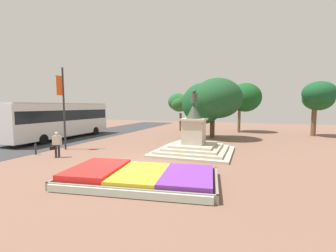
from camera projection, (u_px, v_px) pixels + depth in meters
The scene contains 11 objects.
ground_plane at pixel (132, 167), 12.37m from camera, with size 71.72×71.72×0.00m, color brown.
flower_planter at pixel (138, 176), 9.90m from camera, with size 7.16×4.63×0.59m.
statue_monument at pixel (194, 141), 16.09m from camera, with size 5.38×5.38×4.51m.
banner_pole at pixel (64, 107), 17.03m from camera, with size 0.19×0.68×6.22m.
city_bus at pixel (61, 118), 22.77m from camera, with size 2.67×11.82×3.63m.
pedestrian_with_handbag at pixel (57, 143), 14.56m from camera, with size 0.63×0.51×1.68m.
kerb_bollard_mid_b at pixel (36, 149), 15.49m from camera, with size 0.13×0.13×0.76m.
park_tree_far_left at pixel (318, 96), 24.53m from camera, with size 3.40×3.93×5.98m.
park_tree_behind_statue at pixel (179, 103), 30.23m from camera, with size 3.19×2.92×5.06m.
park_tree_far_right at pixel (211, 101), 22.80m from camera, with size 6.11×5.09×6.13m.
park_tree_street_side at pixel (243, 97), 28.60m from camera, with size 4.46×3.95×6.25m.
Camera 1 is at (6.00, -10.71, 3.36)m, focal length 24.00 mm.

